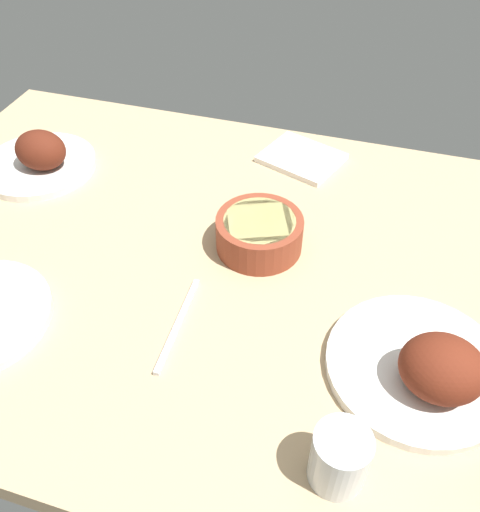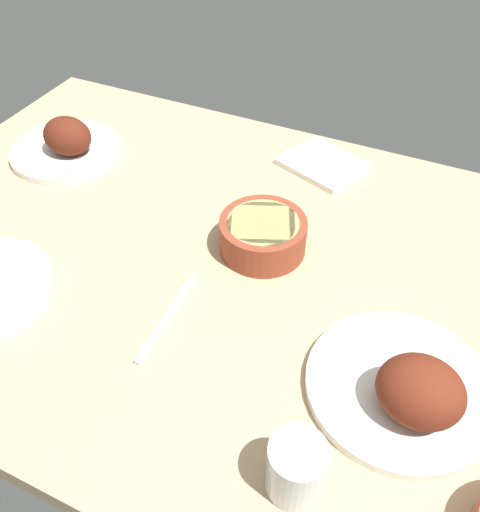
# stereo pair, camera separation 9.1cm
# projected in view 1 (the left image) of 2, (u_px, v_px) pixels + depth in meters

# --- Properties ---
(dining_table) EXTENTS (1.40, 0.90, 0.04)m
(dining_table) POSITION_uv_depth(u_px,v_px,m) (240.00, 273.00, 0.94)
(dining_table) COLOR tan
(dining_table) RESTS_ON ground
(plate_center_main) EXTENTS (0.26, 0.26, 0.10)m
(plate_center_main) POSITION_uv_depth(u_px,v_px,m) (429.00, 367.00, 0.74)
(plate_center_main) COLOR silver
(plate_center_main) RESTS_ON dining_table
(plate_far_side) EXTENTS (0.23, 0.23, 0.09)m
(plate_far_side) POSITION_uv_depth(u_px,v_px,m) (40.00, 159.00, 1.11)
(plate_far_side) COLOR silver
(plate_far_side) RESTS_ON dining_table
(bowl_potatoes) EXTENTS (0.15, 0.15, 0.06)m
(bowl_potatoes) POSITION_uv_depth(u_px,v_px,m) (259.00, 232.00, 0.94)
(bowl_potatoes) COLOR brown
(bowl_potatoes) RESTS_ON dining_table
(water_tumbler) EXTENTS (0.07, 0.07, 0.09)m
(water_tumbler) POSITION_uv_depth(u_px,v_px,m) (339.00, 458.00, 0.64)
(water_tumbler) COLOR silver
(water_tumbler) RESTS_ON dining_table
(folded_napkin) EXTENTS (0.19, 0.17, 0.01)m
(folded_napkin) POSITION_uv_depth(u_px,v_px,m) (302.00, 158.00, 1.15)
(folded_napkin) COLOR white
(folded_napkin) RESTS_ON dining_table
(fork_loose) EXTENTS (0.02, 0.19, 0.01)m
(fork_loose) POSITION_uv_depth(u_px,v_px,m) (178.00, 324.00, 0.83)
(fork_loose) COLOR silver
(fork_loose) RESTS_ON dining_table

